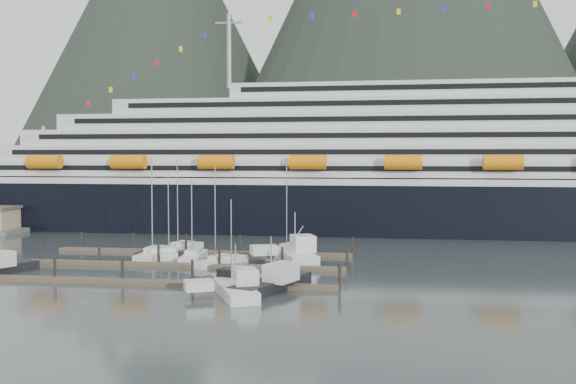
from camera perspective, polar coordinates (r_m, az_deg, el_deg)
name	(u,v)px	position (r m, az deg, el deg)	size (l,w,h in m)	color
ground	(205,272)	(92.47, -7.07, -6.70)	(1600.00, 1600.00, 0.00)	#434F4F
mountains	(423,4)	(692.65, 11.34, 15.31)	(870.00, 440.00, 420.00)	black
cruise_ship	(417,173)	(142.68, 10.85, 1.56)	(210.00, 30.40, 50.30)	black
dock_near	(143,282)	(84.67, -12.17, -7.44)	(48.18, 2.28, 3.20)	#4E4132
dock_mid	(177,265)	(96.73, -9.39, -6.10)	(48.18, 2.28, 3.20)	#4E4132
dock_far	(203,252)	(109.01, -7.24, -5.05)	(48.18, 2.28, 3.20)	#4E4132
sailboat_b	(155,255)	(105.79, -11.19, -5.25)	(2.95, 11.28, 16.07)	silver
sailboat_c	(193,257)	(102.58, -8.02, -5.50)	(3.76, 10.16, 12.73)	silver
sailboat_d	(220,262)	(97.99, -5.77, -5.89)	(6.63, 9.89, 14.77)	silver
sailboat_e	(181,248)	(113.02, -9.02, -4.71)	(5.14, 10.20, 15.49)	silver
sailboat_f	(169,253)	(107.14, -10.06, -5.15)	(5.52, 9.44, 13.87)	silver
sailboat_g	(290,250)	(109.91, 0.19, -4.90)	(6.64, 10.19, 14.51)	silver
sailboat_h	(234,274)	(88.13, -4.62, -6.91)	(3.49, 8.02, 10.44)	silver
trawler_c	(270,283)	(79.20, -1.53, -7.67)	(10.91, 13.86, 6.89)	black
trawler_d	(234,289)	(76.06, -4.56, -8.16)	(9.37, 11.19, 6.42)	silver
trawler_e	(294,254)	(100.77, 0.51, -5.30)	(10.92, 12.95, 8.08)	silver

